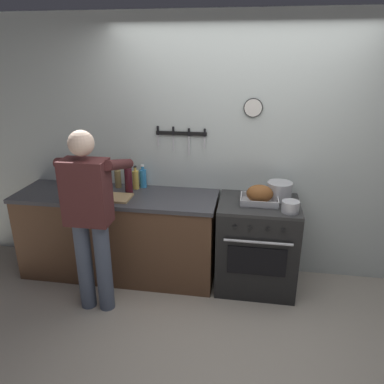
# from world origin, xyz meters

# --- Properties ---
(ground_plane) EXTENTS (8.00, 8.00, 0.00)m
(ground_plane) POSITION_xyz_m (0.00, 0.00, 0.00)
(ground_plane) COLOR #A89E8E
(wall_back) EXTENTS (6.00, 0.13, 2.60)m
(wall_back) POSITION_xyz_m (-0.00, 1.35, 1.30)
(wall_back) COLOR silver
(wall_back) RESTS_ON ground
(counter_block) EXTENTS (2.03, 0.65, 0.90)m
(counter_block) POSITION_xyz_m (-1.20, 0.99, 0.45)
(counter_block) COLOR brown
(counter_block) RESTS_ON ground
(stove) EXTENTS (0.76, 0.67, 0.90)m
(stove) POSITION_xyz_m (0.22, 0.99, 0.45)
(stove) COLOR black
(stove) RESTS_ON ground
(person_cook) EXTENTS (0.51, 0.63, 1.66)m
(person_cook) POSITION_xyz_m (-1.22, 0.41, 0.95)
(person_cook) COLOR #4C566B
(person_cook) RESTS_ON ground
(roasting_pan) EXTENTS (0.35, 0.26, 0.18)m
(roasting_pan) POSITION_xyz_m (0.22, 0.97, 0.98)
(roasting_pan) COLOR #B7B7BC
(roasting_pan) RESTS_ON stove
(stock_pot) EXTENTS (0.24, 0.24, 0.17)m
(stock_pot) POSITION_xyz_m (0.41, 1.12, 0.98)
(stock_pot) COLOR #B7B7BC
(stock_pot) RESTS_ON stove
(saucepan) EXTENTS (0.16, 0.16, 0.10)m
(saucepan) POSITION_xyz_m (0.49, 0.81, 0.95)
(saucepan) COLOR #B7B7BC
(saucepan) RESTS_ON stove
(cutting_board) EXTENTS (0.36, 0.24, 0.02)m
(cutting_board) POSITION_xyz_m (-1.19, 0.87, 0.91)
(cutting_board) COLOR tan
(cutting_board) RESTS_ON counter_block
(bottle_dish_soap) EXTENTS (0.07, 0.07, 0.24)m
(bottle_dish_soap) POSITION_xyz_m (-0.98, 1.23, 1.00)
(bottle_dish_soap) COLOR #338CCC
(bottle_dish_soap) RESTS_ON counter_block
(bottle_cooking_oil) EXTENTS (0.07, 0.07, 0.25)m
(bottle_cooking_oil) POSITION_xyz_m (-1.05, 1.18, 1.00)
(bottle_cooking_oil) COLOR gold
(bottle_cooking_oil) RESTS_ON counter_block
(bottle_wine_red) EXTENTS (0.08, 0.08, 0.33)m
(bottle_wine_red) POSITION_xyz_m (-1.08, 1.05, 1.04)
(bottle_wine_red) COLOR #47141E
(bottle_wine_red) RESTS_ON counter_block
(bottle_vinegar) EXTENTS (0.07, 0.07, 0.24)m
(bottle_vinegar) POSITION_xyz_m (-1.24, 1.19, 1.00)
(bottle_vinegar) COLOR #997F4C
(bottle_vinegar) RESTS_ON counter_block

